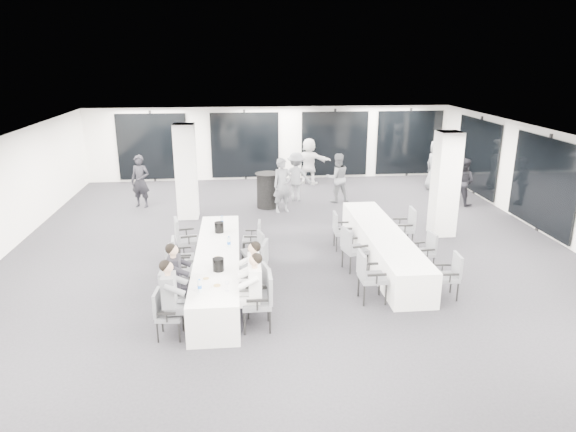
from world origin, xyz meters
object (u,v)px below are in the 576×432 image
object	(u,v)px
chair_side_left_near	(368,273)
chair_side_right_far	(406,225)
ice_bucket_far	(219,227)
standing_guest_c	(296,174)
chair_side_left_far	(340,228)
chair_main_left_far	(184,237)
standing_guest_g	(140,178)
standing_guest_a	(282,182)
standing_guest_h	(463,178)
chair_main_left_second	(170,290)
chair_side_left_mid	(352,246)
banquet_table_main	(218,268)
chair_main_left_fourth	(180,255)
banquet_table_side	(382,246)
cocktail_table	(268,190)
standing_guest_e	(436,162)
chair_main_right_mid	(258,262)
standing_guest_b	(337,175)
chair_main_right_far	(254,236)
ice_bucket_near	(218,265)
chair_main_right_near	(262,298)
chair_main_right_second	(260,286)
chair_main_left_near	(165,311)
standing_guest_f	(309,158)
chair_main_right_fourth	(256,249)
chair_side_right_mid	(426,249)
chair_side_right_near	(450,273)
chair_main_left_mid	(176,266)

from	to	relation	value
chair_side_left_near	chair_side_right_far	distance (m)	3.31
chair_side_right_far	ice_bucket_far	distance (m)	4.69
standing_guest_c	chair_side_left_far	bearing A→B (deg)	111.64
chair_main_left_far	standing_guest_g	distance (m)	5.04
standing_guest_a	standing_guest_h	bearing A→B (deg)	-18.37
chair_main_left_second	chair_side_left_far	world-z (taller)	chair_side_left_far
chair_side_left_mid	chair_side_left_far	bearing A→B (deg)	166.66
banquet_table_main	chair_main_left_fourth	distance (m)	0.97
banquet_table_side	cocktail_table	bearing A→B (deg)	116.86
standing_guest_e	ice_bucket_far	xyz separation A→B (m)	(-7.51, -6.10, -0.15)
standing_guest_c	standing_guest_g	distance (m)	5.02
chair_main_right_mid	standing_guest_b	distance (m)	6.99
chair_main_right_mid	chair_main_right_far	distance (m)	1.84
banquet_table_side	chair_side_left_far	distance (m)	1.25
cocktail_table	ice_bucket_near	world-z (taller)	cocktail_table
chair_main_right_near	chair_main_right_second	xyz separation A→B (m)	(-0.01, 0.59, -0.06)
chair_main_right_near	banquet_table_main	bearing A→B (deg)	23.57
chair_main_left_near	chair_side_left_near	xyz separation A→B (m)	(3.80, 1.01, 0.09)
chair_main_left_far	standing_guest_f	xyz separation A→B (m)	(3.96, 7.25, 0.39)
banquet_table_side	chair_main_right_near	world-z (taller)	chair_main_right_near
chair_main_right_second	chair_main_right_near	bearing A→B (deg)	167.76
chair_side_left_near	cocktail_table	bearing A→B (deg)	-168.45
chair_main_right_fourth	ice_bucket_near	distance (m)	1.91
standing_guest_a	standing_guest_b	xyz separation A→B (m)	(1.89, 0.95, -0.04)
chair_main_left_second	chair_main_right_second	bearing A→B (deg)	91.87
chair_side_left_near	chair_side_left_mid	size ratio (longest dim) A/B	1.03
chair_side_right_mid	standing_guest_e	size ratio (longest dim) A/B	0.44
chair_side_right_far	chair_main_left_fourth	bearing A→B (deg)	107.03
cocktail_table	chair_side_left_near	bearing A→B (deg)	-76.83
chair_main_left_second	standing_guest_c	distance (m)	8.37
chair_side_right_far	standing_guest_f	world-z (taller)	standing_guest_f
chair_main_left_second	chair_side_right_far	size ratio (longest dim) A/B	0.90
banquet_table_side	chair_side_right_near	xyz separation A→B (m)	(0.83, -1.96, 0.15)
chair_side_right_near	chair_main_left_fourth	bearing A→B (deg)	78.10
chair_main_right_far	standing_guest_f	world-z (taller)	standing_guest_f
chair_main_right_near	chair_main_right_fourth	size ratio (longest dim) A/B	1.17
standing_guest_g	standing_guest_f	bearing A→B (deg)	40.70
chair_main_left_mid	chair_side_left_far	distance (m)	4.34
chair_main_left_near	cocktail_table	bearing A→B (deg)	168.69
chair_side_left_near	chair_side_right_mid	xyz separation A→B (m)	(1.67, 1.37, -0.08)
chair_side_left_far	ice_bucket_far	world-z (taller)	ice_bucket_far
chair_main_right_fourth	chair_side_left_far	bearing A→B (deg)	-77.13
standing_guest_e	standing_guest_h	bearing A→B (deg)	160.36
chair_main_left_far	chair_main_left_near	bearing A→B (deg)	-11.34
standing_guest_g	standing_guest_e	bearing A→B (deg)	23.46
chair_main_right_mid	standing_guest_f	bearing A→B (deg)	-0.15
chair_side_left_near	standing_guest_a	size ratio (longest dim) A/B	0.54
chair_side_right_far	ice_bucket_near	size ratio (longest dim) A/B	4.11
chair_side_right_mid	standing_guest_b	xyz separation A→B (m)	(-0.93, 5.80, 0.41)
chair_main_right_fourth	standing_guest_f	size ratio (longest dim) A/B	0.45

